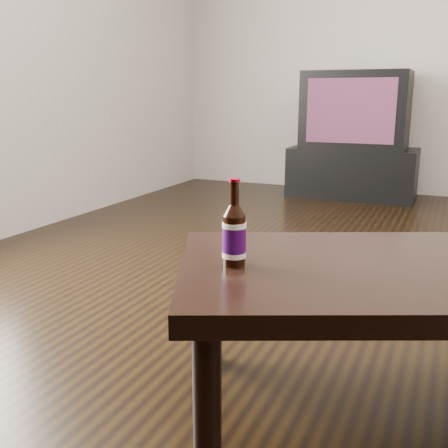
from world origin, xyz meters
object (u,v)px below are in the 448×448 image
at_px(tv_stand, 352,173).
at_px(tv, 356,110).
at_px(coffee_table, 393,284).
at_px(beer_bottle, 234,235).

height_order(tv_stand, tv, tv).
relative_size(coffee_table, beer_bottle, 5.69).
height_order(tv_stand, coffee_table, coffee_table).
bearing_deg(coffee_table, beer_bottle, -155.06).
height_order(tv, coffee_table, tv).
height_order(coffee_table, beer_bottle, beer_bottle).
distance_m(tv, beer_bottle, 3.48).
bearing_deg(coffee_table, tv, 102.18).
bearing_deg(beer_bottle, tv_stand, 95.06).
bearing_deg(tv_stand, coffee_table, -78.26).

